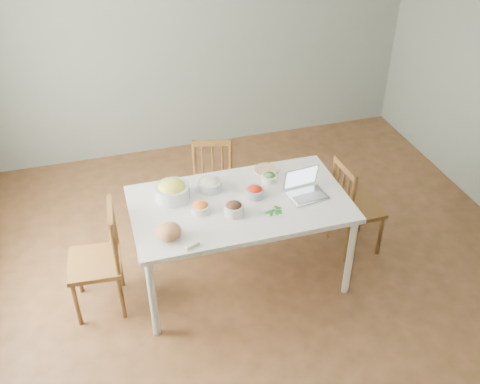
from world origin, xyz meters
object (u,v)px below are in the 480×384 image
object	(u,v)px
chair_left	(94,261)
bread_boule	(169,232)
chair_right	(358,206)
chair_far	(213,190)
bowl_squash	(172,190)
laptop	(308,186)
dining_table	(240,241)

from	to	relation	value
chair_left	bread_boule	size ratio (longest dim) A/B	5.28
chair_right	bread_boule	world-z (taller)	same
chair_far	bowl_squash	distance (m)	0.85
laptop	bread_boule	bearing A→B (deg)	-177.01
bowl_squash	dining_table	bearing A→B (deg)	-21.93
chair_left	chair_far	bearing A→B (deg)	126.18
chair_far	chair_left	distance (m)	1.38
chair_far	bread_boule	world-z (taller)	bread_boule
bread_boule	bowl_squash	world-z (taller)	bowl_squash
chair_far	chair_left	world-z (taller)	chair_left
bread_boule	laptop	distance (m)	1.21
dining_table	laptop	bearing A→B (deg)	-8.65
dining_table	chair_far	world-z (taller)	chair_far
chair_left	bowl_squash	world-z (taller)	bowl_squash
chair_right	bread_boule	xyz separation A→B (m)	(-1.79, -0.38, 0.42)
chair_far	dining_table	bearing A→B (deg)	-72.93
chair_left	bowl_squash	xyz separation A→B (m)	(0.70, 0.20, 0.42)
bread_boule	bowl_squash	bearing A→B (deg)	76.17
chair_far	bowl_squash	bearing A→B (deg)	-117.69
chair_far	laptop	world-z (taller)	laptop
dining_table	bowl_squash	world-z (taller)	bowl_squash
bread_boule	chair_far	bearing A→B (deg)	60.18
chair_right	bread_boule	bearing A→B (deg)	99.98
chair_right	bowl_squash	world-z (taller)	bowl_squash
chair_left	chair_right	xyz separation A→B (m)	(2.37, 0.09, -0.02)
dining_table	bread_boule	world-z (taller)	bread_boule
dining_table	chair_right	xyz separation A→B (m)	(1.16, 0.10, 0.06)
dining_table	laptop	world-z (taller)	laptop
dining_table	bread_boule	bearing A→B (deg)	-155.85
bread_boule	laptop	bearing A→B (deg)	9.53
bowl_squash	laptop	xyz separation A→B (m)	(1.07, -0.29, 0.03)
dining_table	bowl_squash	xyz separation A→B (m)	(-0.51, 0.21, 0.50)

